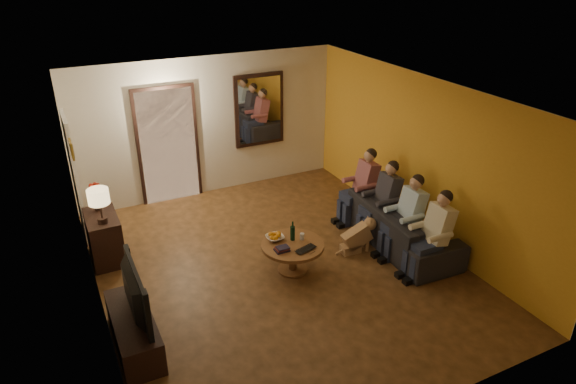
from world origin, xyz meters
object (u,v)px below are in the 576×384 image
table_lamp (100,206)px  person_a (434,237)px  tv (128,294)px  sofa (399,224)px  laptop (308,251)px  person_d (363,188)px  bowl (275,238)px  wine_bottle (293,231)px  person_c (384,203)px  dog (357,236)px  coffee_table (293,257)px  person_b (407,219)px  dresser (105,237)px  tv_stand (134,331)px

table_lamp → person_a: (4.17, -2.26, -0.40)m
tv → sofa: 4.33m
table_lamp → laptop: (2.50, -1.60, -0.54)m
person_d → bowl: bearing=-161.9°
bowl → wine_bottle: size_ratio=0.84×
person_d → table_lamp: bearing=173.7°
person_c → laptop: bearing=-162.1°
tv → wine_bottle: size_ratio=3.60×
sofa → person_c: 0.41m
bowl → laptop: bearing=-60.8°
dog → coffee_table: size_ratio=0.61×
dog → tv: bearing=-166.2°
sofa → person_b: bearing=164.9°
dresser → sofa: (4.27, -1.58, -0.03)m
dog → wine_bottle: 1.13m
dresser → bowl: 2.58m
person_b → person_c: 0.60m
tv_stand → dog: bearing=9.7°
person_d → bowl: 2.06m
tv → person_d: person_d is taller
table_lamp → dog: table_lamp is taller
person_d → wine_bottle: size_ratio=3.87×
table_lamp → person_c: (4.17, -1.06, -0.40)m
dresser → table_lamp: size_ratio=1.53×
table_lamp → tv_stand: (0.00, -1.90, -0.79)m
table_lamp → coffee_table: (2.40, -1.32, -0.78)m
sofa → dog: bearing=88.6°
dresser → person_d: 4.23m
person_b → person_c: (0.00, 0.60, 0.00)m
dog → person_c: bearing=24.2°
tv_stand → wine_bottle: 2.57m
coffee_table → person_d: bearing=25.8°
bowl → sofa: bearing=-7.2°
tv → wine_bottle: bearing=-74.4°
sofa → person_b: size_ratio=1.91×
bowl → person_b: bearing=-16.0°
tv_stand → wine_bottle: bearing=15.6°
tv_stand → person_a: (4.17, -0.36, 0.38)m
tv_stand → laptop: bearing=6.9°
sofa → bowl: sofa is taller
person_c → dog: person_c is taller
tv_stand → person_d: size_ratio=1.08×
tv → person_a: size_ratio=0.93×
person_c → table_lamp: bearing=165.7°
dresser → dog: bearing=-23.3°
sofa → wine_bottle: (-1.82, 0.14, 0.27)m
table_lamp → laptop: bearing=-32.7°
table_lamp → coffee_table: table_lamp is taller
dog → sofa: bearing=-0.7°
person_c → person_d: same height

